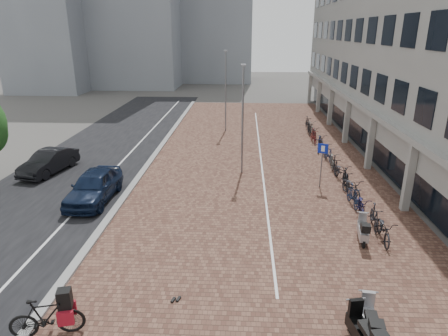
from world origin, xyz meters
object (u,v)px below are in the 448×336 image
(scooter_back, at_px, (370,323))
(scooter_mid, at_px, (365,333))
(car_navy, at_px, (94,186))
(parking_sign, at_px, (322,158))
(scooter_front, at_px, (363,229))
(hero_bike, at_px, (47,317))
(car_dark, at_px, (49,162))

(scooter_back, bearing_deg, scooter_mid, -114.30)
(scooter_back, bearing_deg, car_navy, 148.48)
(scooter_mid, height_order, scooter_back, scooter_mid)
(car_navy, height_order, parking_sign, parking_sign)
(car_navy, xyz_separation_m, scooter_front, (12.46, -3.45, -0.24))
(hero_bike, height_order, parking_sign, parking_sign)
(car_dark, relative_size, scooter_back, 2.40)
(car_dark, xyz_separation_m, hero_bike, (6.34, -13.19, -0.04))
(car_navy, distance_m, hero_bike, 9.51)
(car_navy, relative_size, hero_bike, 2.15)
(car_dark, height_order, parking_sign, parking_sign)
(car_navy, distance_m, scooter_front, 12.93)
(car_navy, relative_size, scooter_back, 2.64)
(scooter_front, relative_size, scooter_back, 0.90)
(scooter_front, relative_size, parking_sign, 0.62)
(scooter_back, bearing_deg, parking_sign, 94.14)
(car_dark, xyz_separation_m, scooter_mid, (15.08, -13.34, -0.07))
(car_navy, distance_m, scooter_back, 14.28)
(hero_bike, distance_m, parking_sign, 15.15)
(scooter_mid, height_order, parking_sign, parking_sign)
(car_navy, relative_size, scooter_front, 2.94)
(scooter_front, bearing_deg, hero_bike, -140.74)
(scooter_mid, relative_size, parking_sign, 0.72)
(car_navy, height_order, scooter_mid, car_navy)
(car_dark, bearing_deg, hero_bike, -52.25)
(car_dark, bearing_deg, scooter_mid, -29.43)
(scooter_front, xyz_separation_m, parking_sign, (-0.70, 5.78, 1.16))
(car_navy, height_order, hero_bike, car_navy)
(scooter_front, height_order, scooter_back, scooter_back)
(car_dark, height_order, scooter_mid, car_dark)
(car_navy, relative_size, scooter_mid, 2.54)
(car_navy, bearing_deg, scooter_back, -38.12)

